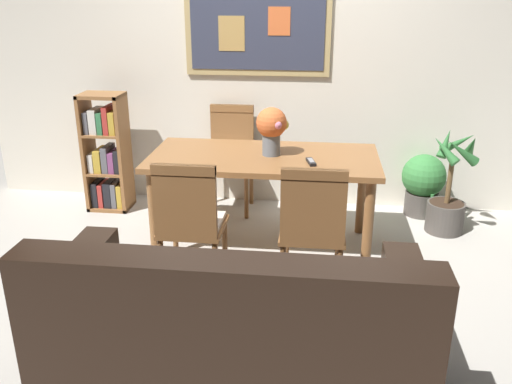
% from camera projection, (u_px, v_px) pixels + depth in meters
% --- Properties ---
extents(ground_plane, '(12.00, 12.00, 0.00)m').
position_uv_depth(ground_plane, '(252.00, 271.00, 3.80)').
color(ground_plane, '#B7B2A8').
extents(wall_back_with_painting, '(5.20, 0.14, 2.60)m').
position_uv_depth(wall_back_with_painting, '(272.00, 57.00, 4.65)').
color(wall_back_with_painting, silver).
rests_on(wall_back_with_painting, ground_plane).
extents(dining_table, '(1.66, 0.82, 0.72)m').
position_uv_depth(dining_table, '(264.00, 167.00, 3.97)').
color(dining_table, brown).
rests_on(dining_table, ground_plane).
extents(dining_chair_far_left, '(0.40, 0.41, 0.91)m').
position_uv_depth(dining_chair_far_left, '(231.00, 149.00, 4.74)').
color(dining_chair_far_left, brown).
rests_on(dining_chair_far_left, ground_plane).
extents(dining_chair_near_left, '(0.40, 0.41, 0.91)m').
position_uv_depth(dining_chair_near_left, '(190.00, 218.00, 3.34)').
color(dining_chair_near_left, brown).
rests_on(dining_chair_near_left, ground_plane).
extents(dining_chair_near_right, '(0.40, 0.41, 0.91)m').
position_uv_depth(dining_chair_near_right, '(313.00, 223.00, 3.27)').
color(dining_chair_near_right, brown).
rests_on(dining_chair_near_right, ground_plane).
extents(leather_couch, '(1.80, 0.84, 0.84)m').
position_uv_depth(leather_couch, '(233.00, 334.00, 2.60)').
color(leather_couch, black).
rests_on(leather_couch, ground_plane).
extents(bookshelf, '(0.36, 0.28, 1.03)m').
position_uv_depth(bookshelf, '(107.00, 156.00, 4.74)').
color(bookshelf, brown).
rests_on(bookshelf, ground_plane).
extents(potted_ivy, '(0.37, 0.37, 0.61)m').
position_uv_depth(potted_ivy, '(423.00, 183.00, 4.66)').
color(potted_ivy, '#4C4742').
rests_on(potted_ivy, ground_plane).
extents(potted_palm, '(0.40, 0.42, 0.85)m').
position_uv_depth(potted_palm, '(448.00, 198.00, 4.32)').
color(potted_palm, '#4C4742').
rests_on(potted_palm, ground_plane).
extents(flower_vase, '(0.23, 0.22, 0.35)m').
position_uv_depth(flower_vase, '(272.00, 127.00, 3.88)').
color(flower_vase, slate).
rests_on(flower_vase, dining_table).
extents(tv_remote, '(0.08, 0.16, 0.02)m').
position_uv_depth(tv_remote, '(311.00, 162.00, 3.76)').
color(tv_remote, black).
rests_on(tv_remote, dining_table).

